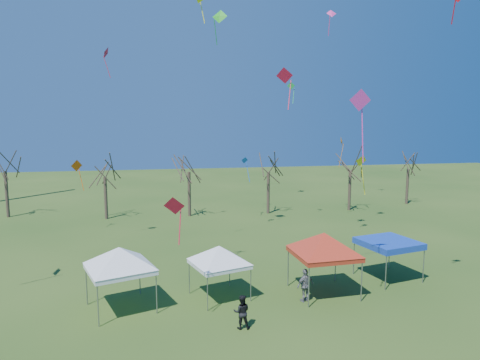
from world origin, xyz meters
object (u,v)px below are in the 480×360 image
object	(u,v)px
tree_2	(189,156)
tree_4	(351,156)
tree_0	(4,154)
tent_white_west	(119,251)
person_dark	(242,312)
tent_white_mid	(219,249)
tree_5	(409,156)
tent_blue	(389,243)
tent_red	(324,237)
tree_1	(104,162)
tree_3	(269,157)
person_grey	(305,285)

from	to	relation	value
tree_2	tree_4	bearing A→B (deg)	-1.22
tree_0	tent_white_west	xyz separation A→B (m)	(13.26, -24.88, -3.36)
person_dark	tree_4	bearing A→B (deg)	-115.25
tree_0	tree_4	size ratio (longest dim) A/B	1.07
tent_white_mid	person_dark	distance (m)	4.31
tree_0	tent_white_mid	world-z (taller)	tree_0
tree_2	tree_5	xyz separation A→B (m)	(26.09, 1.69, -0.56)
tent_white_mid	tent_blue	world-z (taller)	tent_white_mid
tree_2	tent_red	distance (m)	22.93
tree_1	tree_3	distance (m)	16.81
tree_4	tree_1	bearing A→B (deg)	178.58
tree_1	person_grey	distance (m)	26.93
tree_3	person_dark	xyz separation A→B (m)	(-7.80, -24.84, -5.25)
tree_2	person_grey	distance (m)	23.87
tree_3	tent_red	xyz separation A→B (m)	(-2.41, -21.60, -2.74)
tree_0	tent_white_west	world-z (taller)	tree_0
person_grey	tree_4	bearing A→B (deg)	-140.06
tent_white_west	person_grey	xyz separation A→B (m)	(9.84, -0.92, -2.21)
tree_0	tree_1	distance (m)	10.47
tree_2	tent_white_west	xyz separation A→B (m)	(-5.22, -21.87, -3.16)
tent_blue	person_dark	xyz separation A→B (m)	(-10.26, -4.70, -1.44)
tree_1	person_grey	xyz separation A→B (m)	(13.02, -23.07, -4.87)
tree_2	tree_5	distance (m)	26.15
tree_0	tree_3	size ratio (longest dim) A/B	1.07
tree_2	tent_red	size ratio (longest dim) A/B	1.75
tree_1	tree_4	bearing A→B (deg)	-1.42
tree_0	tree_2	size ratio (longest dim) A/B	1.03
person_dark	tree_2	bearing A→B (deg)	-79.26
tree_1	tent_white_west	size ratio (longest dim) A/B	1.81
tree_3	tent_white_mid	size ratio (longest dim) A/B	2.12
person_grey	person_dark	world-z (taller)	person_grey
tent_white_mid	person_grey	xyz separation A→B (m)	(4.55, -1.43, -1.86)
tree_2	person_grey	size ratio (longest dim) A/B	4.44
tree_1	tent_blue	xyz separation A→B (m)	(19.26, -20.74, -3.53)
tree_2	tree_3	size ratio (longest dim) A/B	1.03
person_dark	tent_red	bearing A→B (deg)	-139.66
person_grey	person_dark	xyz separation A→B (m)	(-4.02, -2.37, -0.10)
tent_red	person_dark	size ratio (longest dim) A/B	2.84
tent_white_west	tree_2	bearing A→B (deg)	76.58
tent_white_mid	person_dark	world-z (taller)	tent_white_mid
tree_3	tent_white_mid	world-z (taller)	tree_3
tree_3	tree_5	xyz separation A→B (m)	(17.69, 2.02, -0.35)
tree_5	person_grey	distance (m)	32.92
tree_3	tent_red	world-z (taller)	tree_3
tent_white_mid	tree_4	bearing A→B (deg)	49.94
tree_4	tent_white_west	xyz separation A→B (m)	(-22.94, -21.50, -2.93)
tree_3	tent_white_mid	bearing A→B (deg)	-111.60
tree_1	tree_4	size ratio (longest dim) A/B	0.96
tree_0	tent_red	xyz separation A→B (m)	(24.47, -24.94, -3.15)
tent_white_mid	tent_blue	bearing A→B (deg)	4.73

